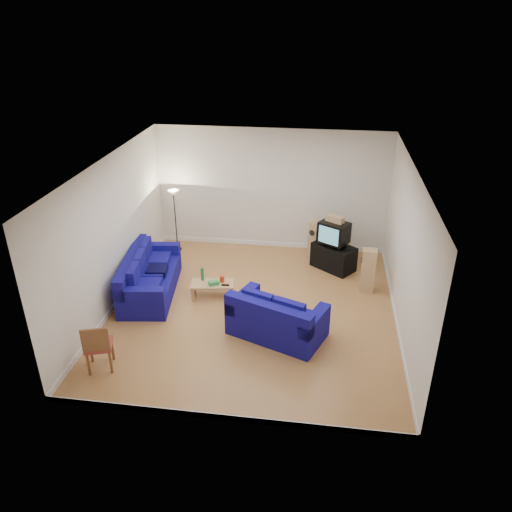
# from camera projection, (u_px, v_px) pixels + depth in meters

# --- Properties ---
(room) EXTENTS (6.01, 6.51, 3.21)m
(room) POSITION_uv_depth(u_px,v_px,m) (253.00, 245.00, 10.08)
(room) COLOR brown
(room) RESTS_ON ground
(sofa_three_seat) EXTENTS (1.34, 2.51, 0.93)m
(sofa_three_seat) POSITION_uv_depth(u_px,v_px,m) (148.00, 279.00, 11.28)
(sofa_three_seat) COLOR #050169
(sofa_three_seat) RESTS_ON ground
(sofa_loveseat) EXTENTS (2.07, 1.62, 0.91)m
(sofa_loveseat) POSITION_uv_depth(u_px,v_px,m) (276.00, 321.00, 9.77)
(sofa_loveseat) COLOR #050169
(sofa_loveseat) RESTS_ON ground
(coffee_table) EXTENTS (1.01, 0.61, 0.34)m
(coffee_table) POSITION_uv_depth(u_px,v_px,m) (212.00, 285.00, 11.14)
(coffee_table) COLOR tan
(coffee_table) RESTS_ON ground
(bottle) EXTENTS (0.09, 0.09, 0.30)m
(bottle) POSITION_uv_depth(u_px,v_px,m) (202.00, 274.00, 11.17)
(bottle) COLOR #197233
(bottle) RESTS_ON coffee_table
(tissue_box) EXTENTS (0.26, 0.22, 0.09)m
(tissue_box) POSITION_uv_depth(u_px,v_px,m) (214.00, 283.00, 11.02)
(tissue_box) COLOR green
(tissue_box) RESTS_ON coffee_table
(red_canister) EXTENTS (0.15, 0.15, 0.15)m
(red_canister) POSITION_uv_depth(u_px,v_px,m) (222.00, 279.00, 11.13)
(red_canister) COLOR red
(red_canister) RESTS_ON coffee_table
(remote) EXTENTS (0.17, 0.06, 0.02)m
(remote) POSITION_uv_depth(u_px,v_px,m) (225.00, 285.00, 11.01)
(remote) COLOR black
(remote) RESTS_ON coffee_table
(tv_stand) EXTENTS (1.17, 1.08, 0.63)m
(tv_stand) POSITION_uv_depth(u_px,v_px,m) (334.00, 257.00, 12.33)
(tv_stand) COLOR black
(tv_stand) RESTS_ON ground
(av_receiver) EXTENTS (0.55, 0.58, 0.11)m
(av_receiver) POSITION_uv_depth(u_px,v_px,m) (335.00, 243.00, 12.19)
(av_receiver) COLOR black
(av_receiver) RESTS_ON tv_stand
(television) EXTENTS (0.82, 0.76, 0.52)m
(television) POSITION_uv_depth(u_px,v_px,m) (334.00, 232.00, 11.99)
(television) COLOR black
(television) RESTS_ON av_receiver
(centre_speaker) EXTENTS (0.47, 0.38, 0.15)m
(centre_speaker) POSITION_uv_depth(u_px,v_px,m) (335.00, 219.00, 11.88)
(centre_speaker) COLOR tan
(centre_speaker) RESTS_ON television
(speaker_left) EXTENTS (0.36, 0.38, 1.02)m
(speaker_left) POSITION_uv_depth(u_px,v_px,m) (315.00, 239.00, 12.78)
(speaker_left) COLOR tan
(speaker_left) RESTS_ON ground
(speaker_right) EXTENTS (0.34, 0.26, 1.05)m
(speaker_right) POSITION_uv_depth(u_px,v_px,m) (368.00, 271.00, 11.24)
(speaker_right) COLOR tan
(speaker_right) RESTS_ON ground
(floor_lamp) EXTENTS (0.29, 0.29, 1.67)m
(floor_lamp) POSITION_uv_depth(u_px,v_px,m) (174.00, 201.00, 12.81)
(floor_lamp) COLOR black
(floor_lamp) RESTS_ON ground
(dining_chair) EXTENTS (0.59, 0.59, 0.97)m
(dining_chair) POSITION_uv_depth(u_px,v_px,m) (98.00, 345.00, 8.76)
(dining_chair) COLOR brown
(dining_chair) RESTS_ON ground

